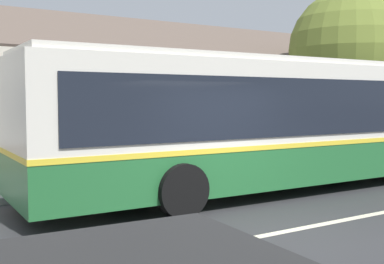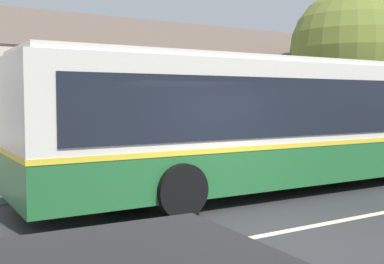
# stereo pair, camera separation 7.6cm
# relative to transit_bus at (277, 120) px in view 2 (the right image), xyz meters

# --- Properties ---
(ground_plane) EXTENTS (300.00, 300.00, 0.00)m
(ground_plane) POSITION_rel_transit_bus_xyz_m (-2.59, -2.90, -1.65)
(ground_plane) COLOR #2D2D30
(sidewalk_far) EXTENTS (60.00, 3.00, 0.15)m
(sidewalk_far) POSITION_rel_transit_bus_xyz_m (-2.59, 3.10, -1.58)
(sidewalk_far) COLOR gray
(sidewalk_far) RESTS_ON ground
(lane_divider_stripe) EXTENTS (60.00, 0.16, 0.01)m
(lane_divider_stripe) POSITION_rel_transit_bus_xyz_m (-2.59, -2.90, -1.65)
(lane_divider_stripe) COLOR beige
(lane_divider_stripe) RESTS_ON ground
(community_building) EXTENTS (24.96, 9.47, 6.61)m
(community_building) POSITION_rel_transit_bus_xyz_m (0.26, 10.18, 0.29)
(community_building) COLOR beige
(community_building) RESTS_ON ground
(transit_bus) EXTENTS (12.22, 2.89, 3.07)m
(transit_bus) POSITION_rel_transit_bus_xyz_m (0.00, 0.00, 0.00)
(transit_bus) COLOR #236633
(transit_bus) RESTS_ON ground
(street_tree_primary) EXTENTS (4.59, 4.59, 6.34)m
(street_tree_primary) POSITION_rel_transit_bus_xyz_m (6.96, 3.86, 2.27)
(street_tree_primary) COLOR #4C3828
(street_tree_primary) RESTS_ON ground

